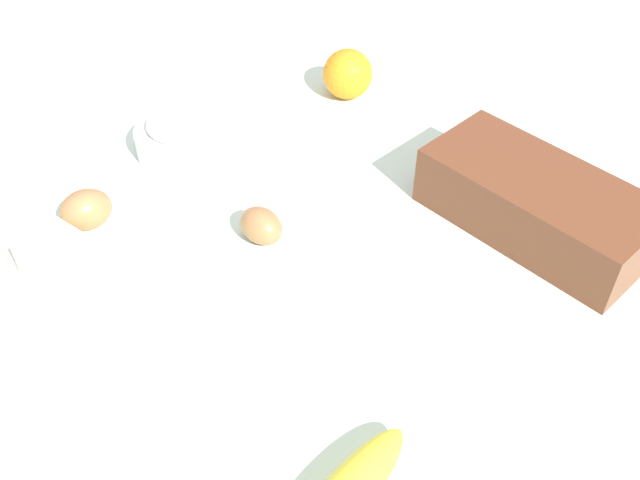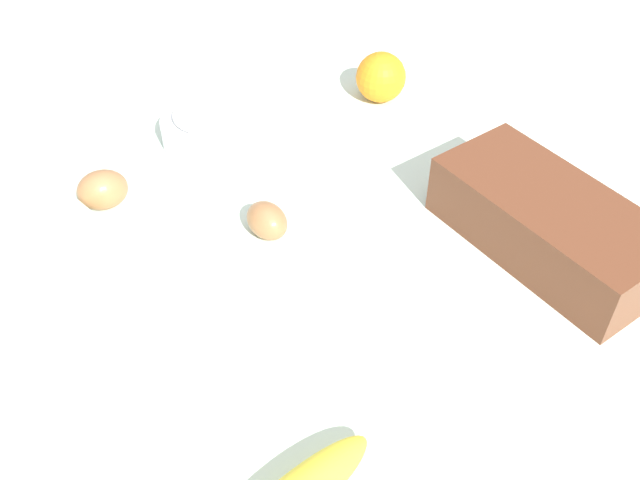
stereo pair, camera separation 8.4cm
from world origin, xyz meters
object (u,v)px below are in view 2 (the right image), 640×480
at_px(loaf_pan, 549,222).
at_px(flour_bowl, 207,125).
at_px(orange_fruit, 381,77).
at_px(butter_block, 73,242).
at_px(egg_near_butter, 103,190).
at_px(egg_beside_bowl, 267,221).

height_order(loaf_pan, flour_bowl, loaf_pan).
relative_size(flour_bowl, orange_fruit, 1.69).
height_order(butter_block, egg_near_butter, butter_block).
xyz_separation_m(flour_bowl, egg_beside_bowl, (0.22, -0.01, -0.01)).
xyz_separation_m(flour_bowl, orange_fruit, (0.03, 0.28, 0.01)).
height_order(flour_bowl, egg_near_butter, flour_bowl).
bearing_deg(orange_fruit, loaf_pan, -1.60).
bearing_deg(egg_near_butter, orange_fruit, 94.53).
bearing_deg(loaf_pan, egg_beside_bowl, -130.33).
bearing_deg(egg_near_butter, butter_block, -36.90).
distance_m(butter_block, egg_near_butter, 0.10).
xyz_separation_m(loaf_pan, flour_bowl, (-0.41, -0.27, -0.01)).
bearing_deg(egg_beside_bowl, loaf_pan, 55.94).
xyz_separation_m(orange_fruit, egg_beside_bowl, (0.19, -0.29, -0.02)).
xyz_separation_m(egg_near_butter, egg_beside_bowl, (0.15, 0.16, -0.00)).
bearing_deg(loaf_pan, butter_block, -123.93).
relative_size(loaf_pan, butter_block, 3.25).
distance_m(egg_near_butter, egg_beside_bowl, 0.22).
bearing_deg(butter_block, flour_bowl, 121.76).
bearing_deg(flour_bowl, orange_fruit, 84.35).
height_order(egg_near_butter, egg_beside_bowl, egg_near_butter).
height_order(butter_block, egg_beside_bowl, butter_block).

